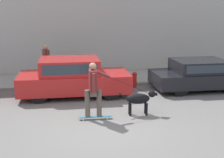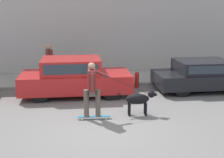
{
  "view_description": "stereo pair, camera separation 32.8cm",
  "coord_description": "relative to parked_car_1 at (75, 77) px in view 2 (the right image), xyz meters",
  "views": [
    {
      "loc": [
        -1.14,
        -7.75,
        3.14
      ],
      "look_at": [
        0.5,
        1.59,
        0.95
      ],
      "focal_mm": 50.0,
      "sensor_mm": 36.0,
      "label": 1
    },
    {
      "loc": [
        -0.82,
        -7.8,
        3.14
      ],
      "look_at": [
        0.5,
        1.59,
        0.95
      ],
      "focal_mm": 50.0,
      "sensor_mm": 36.0,
      "label": 2
    }
  ],
  "objects": [
    {
      "name": "pedestrian_with_bag",
      "position": [
        -0.99,
        2.0,
        0.3
      ],
      "size": [
        0.35,
        0.64,
        1.52
      ],
      "rotation": [
        0.0,
        0.0,
        3.52
      ],
      "color": "#28282D",
      "rests_on": "sidewalk_curb"
    },
    {
      "name": "parked_car_2",
      "position": [
        4.99,
        -0.0,
        -0.08
      ],
      "size": [
        3.95,
        1.85,
        1.16
      ],
      "rotation": [
        0.0,
        0.0,
        -0.01
      ],
      "color": "black",
      "rests_on": "ground_plane"
    },
    {
      "name": "back_wall",
      "position": [
        0.63,
        3.73,
        2.22
      ],
      "size": [
        32.0,
        0.3,
        5.75
      ],
      "color": "#B2ADA8",
      "rests_on": "ground_plane"
    },
    {
      "name": "dog",
      "position": [
        1.84,
        -2.48,
        -0.16
      ],
      "size": [
        1.16,
        0.36,
        0.75
      ],
      "rotation": [
        0.0,
        0.0,
        -0.07
      ],
      "color": "black",
      "rests_on": "ground_plane"
    },
    {
      "name": "fire_hydrant",
      "position": [
        2.47,
        0.73,
        -0.32
      ],
      "size": [
        0.18,
        0.18,
        0.64
      ],
      "color": "red",
      "rests_on": "ground_plane"
    },
    {
      "name": "parked_car_1",
      "position": [
        0.0,
        0.0,
        0.0
      ],
      "size": [
        3.98,
        1.92,
        1.36
      ],
      "rotation": [
        0.0,
        0.0,
        -0.02
      ],
      "color": "black",
      "rests_on": "ground_plane"
    },
    {
      "name": "skateboarder",
      "position": [
        0.44,
        -2.64,
        0.28
      ],
      "size": [
        2.19,
        0.6,
        1.65
      ],
      "rotation": [
        0.0,
        0.0,
        -0.03
      ],
      "color": "beige",
      "rests_on": "ground_plane"
    },
    {
      "name": "ground_plane",
      "position": [
        0.63,
        -3.31,
        -0.66
      ],
      "size": [
        36.0,
        36.0,
        0.0
      ],
      "primitive_type": "plane",
      "color": "slate"
    },
    {
      "name": "sidewalk_curb",
      "position": [
        0.63,
        2.27,
        -0.59
      ],
      "size": [
        30.0,
        2.58,
        0.12
      ],
      "color": "gray",
      "rests_on": "ground_plane"
    }
  ]
}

